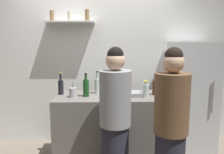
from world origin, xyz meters
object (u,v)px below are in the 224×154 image
at_px(baking_pan, 128,94).
at_px(wine_bottle_green_glass, 86,87).
at_px(wine_bottle_dark_glass, 61,86).
at_px(wine_bottle_amber_glass, 155,87).
at_px(person_grey_hoodie, 115,122).
at_px(refrigerator, 191,97).
at_px(water_bottle_plastic, 146,90).
at_px(utensil_holder, 73,92).
at_px(wine_bottle_pale_glass, 97,85).
at_px(person_brown_jacket, 171,129).

distance_m(baking_pan, wine_bottle_green_glass, 0.56).
height_order(wine_bottle_dark_glass, wine_bottle_amber_glass, wine_bottle_dark_glass).
relative_size(wine_bottle_green_glass, person_grey_hoodie, 0.19).
relative_size(wine_bottle_green_glass, wine_bottle_amber_glass, 1.09).
bearing_deg(refrigerator, wine_bottle_green_glass, -166.03).
height_order(wine_bottle_dark_glass, water_bottle_plastic, wine_bottle_dark_glass).
bearing_deg(utensil_holder, wine_bottle_dark_glass, 137.76).
distance_m(baking_pan, wine_bottle_dark_glass, 0.91).
xyz_separation_m(refrigerator, wine_bottle_pale_glass, (-1.40, -0.20, 0.23)).
bearing_deg(person_grey_hoodie, utensil_holder, 109.82).
bearing_deg(person_grey_hoodie, wine_bottle_amber_glass, 22.97).
bearing_deg(wine_bottle_pale_glass, utensil_holder, -144.68).
relative_size(utensil_holder, person_grey_hoodie, 0.13).
bearing_deg(person_brown_jacket, baking_pan, -47.01).
bearing_deg(wine_bottle_dark_glass, person_grey_hoodie, -44.28).
distance_m(utensil_holder, person_brown_jacket, 1.33).
relative_size(wine_bottle_amber_glass, water_bottle_plastic, 1.33).
xyz_separation_m(wine_bottle_dark_glass, wine_bottle_amber_glass, (1.28, -0.07, -0.00)).
bearing_deg(wine_bottle_green_glass, utensil_holder, -167.46).
bearing_deg(wine_bottle_pale_glass, baking_pan, -19.58).
xyz_separation_m(utensil_holder, water_bottle_plastic, (0.94, -0.01, 0.03)).
relative_size(wine_bottle_green_glass, wine_bottle_dark_glass, 1.03).
relative_size(utensil_holder, wine_bottle_pale_glass, 0.69).
height_order(refrigerator, person_grey_hoodie, refrigerator).
relative_size(wine_bottle_green_glass, wine_bottle_pale_glass, 0.99).
bearing_deg(person_grey_hoodie, wine_bottle_pale_glass, 81.34).
xyz_separation_m(wine_bottle_green_glass, wine_bottle_amber_glass, (0.92, 0.07, -0.01)).
distance_m(utensil_holder, wine_bottle_amber_glass, 1.10).
distance_m(baking_pan, person_brown_jacket, 0.92).
distance_m(wine_bottle_green_glass, wine_bottle_pale_glass, 0.23).
xyz_separation_m(wine_bottle_pale_glass, person_brown_jacket, (0.76, -0.97, -0.26)).
xyz_separation_m(refrigerator, person_grey_hoodie, (-1.18, -0.95, -0.04)).
height_order(wine_bottle_dark_glass, person_grey_hoodie, person_grey_hoodie).
xyz_separation_m(wine_bottle_green_glass, water_bottle_plastic, (0.78, -0.05, -0.03)).
relative_size(refrigerator, wine_bottle_green_glass, 5.30).
distance_m(wine_bottle_pale_glass, person_grey_hoodie, 0.82).
distance_m(wine_bottle_green_glass, wine_bottle_amber_glass, 0.93).
distance_m(water_bottle_plastic, person_grey_hoodie, 0.70).
xyz_separation_m(utensil_holder, wine_bottle_amber_glass, (1.09, 0.10, 0.05)).
bearing_deg(utensil_holder, wine_bottle_green_glass, 12.54).
xyz_separation_m(wine_bottle_pale_glass, wine_bottle_dark_glass, (-0.49, -0.05, -0.01)).
xyz_separation_m(wine_bottle_green_glass, person_grey_hoodie, (0.36, -0.56, -0.27)).
relative_size(baking_pan, utensil_holder, 1.58).
height_order(wine_bottle_green_glass, wine_bottle_pale_glass, wine_bottle_pale_glass).
height_order(refrigerator, person_brown_jacket, refrigerator).
xyz_separation_m(baking_pan, person_grey_hoodie, (-0.19, -0.60, -0.17)).
height_order(refrigerator, wine_bottle_amber_glass, refrigerator).
bearing_deg(wine_bottle_amber_glass, baking_pan, -174.92).
distance_m(refrigerator, water_bottle_plastic, 0.90).
height_order(water_bottle_plastic, person_brown_jacket, person_brown_jacket).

